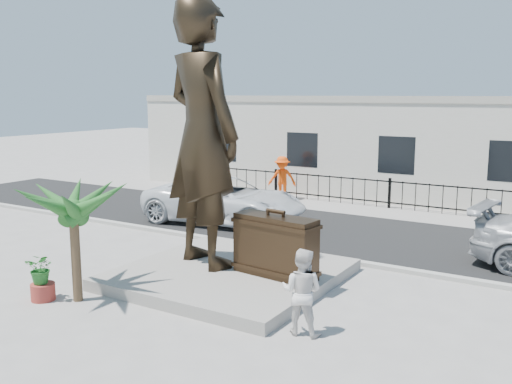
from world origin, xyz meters
TOP-DOWN VIEW (x-y plane):
  - ground at (0.00, 0.00)m, footprint 100.00×100.00m
  - street at (0.00, 8.00)m, footprint 40.00×7.00m
  - curb at (0.00, 4.50)m, footprint 40.00×0.25m
  - far_sidewalk at (0.00, 12.00)m, footprint 40.00×2.50m
  - plinth at (-0.50, 1.50)m, footprint 5.20×5.20m
  - fence at (0.00, 12.80)m, footprint 22.00×0.10m
  - building at (0.00, 17.00)m, footprint 28.00×7.00m
  - statue at (-1.37, 1.58)m, footprint 2.92×2.37m
  - suitcase at (0.79, 1.64)m, footprint 2.23×0.94m
  - tourist at (2.62, -0.53)m, footprint 0.95×0.79m
  - car_white at (-4.40, 6.94)m, footprint 6.41×3.44m
  - worker at (-4.82, 12.17)m, footprint 1.44×1.08m
  - palm_tree at (-2.70, -1.61)m, footprint 1.80×1.80m
  - planter at (-3.43, -2.01)m, footprint 0.56×0.56m
  - shrub at (-3.43, -2.01)m, footprint 0.85×0.80m

SIDE VIEW (x-z plane):
  - ground at x=0.00m, z-range 0.00..0.00m
  - palm_tree at x=-2.70m, z-range -1.60..1.60m
  - street at x=0.00m, z-range 0.00..0.01m
  - far_sidewalk at x=0.00m, z-range 0.00..0.02m
  - curb at x=0.00m, z-range 0.00..0.12m
  - plinth at x=-0.50m, z-range 0.00..0.30m
  - planter at x=-3.43m, z-range 0.00..0.40m
  - fence at x=0.00m, z-range 0.00..1.20m
  - shrub at x=-3.43m, z-range 0.40..1.15m
  - car_white at x=-4.40m, z-range 0.01..1.72m
  - tourist at x=2.62m, z-range 0.00..1.77m
  - worker at x=-4.82m, z-range 0.02..2.00m
  - suitcase at x=0.79m, z-range 0.30..1.82m
  - building at x=0.00m, z-range 0.00..4.40m
  - statue at x=-1.37m, z-range 0.30..7.21m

